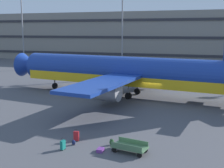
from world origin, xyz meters
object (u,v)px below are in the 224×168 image
at_px(suitcase_teal, 63,145).
at_px(suitcase_silver, 76,136).
at_px(airliner, 128,73).
at_px(backpack_red, 74,142).
at_px(suitcase_small, 100,150).
at_px(baggage_cart, 130,147).
at_px(backpack_scuffed, 112,142).

xyz_separation_m(suitcase_teal, suitcase_silver, (0.20, 2.00, 0.04)).
distance_m(airliner, backpack_red, 19.00).
xyz_separation_m(suitcase_small, backpack_red, (-2.49, 0.62, 0.07)).
height_order(suitcase_small, baggage_cart, baggage_cart).
height_order(suitcase_teal, backpack_scuffed, suitcase_teal).
height_order(suitcase_silver, backpack_scuffed, suitcase_silver).
bearing_deg(suitcase_teal, backpack_scuffed, 32.44).
relative_size(suitcase_small, suitcase_teal, 0.74).
bearing_deg(baggage_cart, airliner, 105.73).
distance_m(suitcase_silver, backpack_scuffed, 3.05).
bearing_deg(backpack_red, baggage_cart, -0.35).
height_order(suitcase_teal, backpack_red, suitcase_teal).
relative_size(suitcase_small, baggage_cart, 0.20).
height_order(suitcase_teal, suitcase_silver, suitcase_silver).
bearing_deg(suitcase_small, baggage_cart, 15.61).
bearing_deg(airliner, suitcase_small, -80.71).
height_order(backpack_scuffed, baggage_cart, baggage_cart).
bearing_deg(airliner, suitcase_silver, -88.33).
bearing_deg(backpack_scuffed, baggage_cart, -28.37).
bearing_deg(baggage_cart, suitcase_teal, -167.10).
height_order(airliner, backpack_scuffed, airliner).
bearing_deg(airliner, baggage_cart, -74.27).
distance_m(airliner, backpack_scuffed, 18.44).
bearing_deg(suitcase_silver, backpack_red, -79.30).
bearing_deg(suitcase_teal, suitcase_silver, 84.32).
xyz_separation_m(suitcase_teal, baggage_cart, (4.96, 1.14, 0.03)).
bearing_deg(suitcase_small, suitcase_silver, 151.13).
height_order(backpack_red, baggage_cart, baggage_cart).
xyz_separation_m(suitcase_small, backpack_scuffed, (0.40, 1.52, 0.11)).
distance_m(airliner, suitcase_silver, 18.13).
relative_size(suitcase_silver, backpack_scuffed, 1.85).
xyz_separation_m(airliner, backpack_red, (0.68, -18.73, -3.11)).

